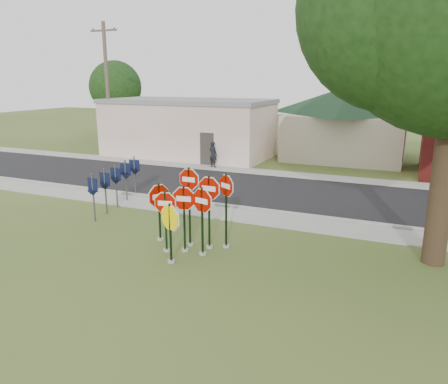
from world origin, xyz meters
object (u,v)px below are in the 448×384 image
at_px(utility_pole_near, 107,88).
at_px(stop_sign_center, 184,210).
at_px(stop_sign_yellow, 170,226).
at_px(stop_sign_left, 166,214).
at_px(pedestrian, 213,154).

bearing_deg(utility_pole_near, stop_sign_center, -45.29).
height_order(stop_sign_yellow, utility_pole_near, utility_pole_near).
height_order(stop_sign_center, utility_pole_near, utility_pole_near).
distance_m(stop_sign_yellow, utility_pole_near, 20.82).
distance_m(stop_sign_yellow, stop_sign_left, 0.96).
xyz_separation_m(stop_sign_yellow, stop_sign_left, (-0.61, 0.73, 0.11)).
xyz_separation_m(stop_sign_center, pedestrian, (-5.15, 13.22, -0.56)).
bearing_deg(stop_sign_center, utility_pole_near, 134.71).
xyz_separation_m(stop_sign_center, stop_sign_yellow, (0.05, -1.00, -0.25)).
relative_size(stop_sign_center, pedestrian, 1.41).
distance_m(stop_sign_center, stop_sign_yellow, 1.03).
relative_size(stop_sign_center, stop_sign_yellow, 1.16).
relative_size(stop_sign_yellow, pedestrian, 1.22).
bearing_deg(pedestrian, stop_sign_yellow, 126.67).
distance_m(stop_sign_center, pedestrian, 14.20).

